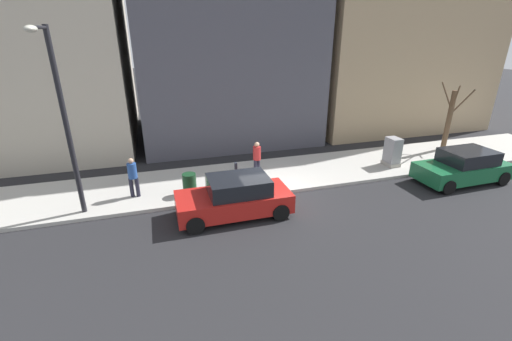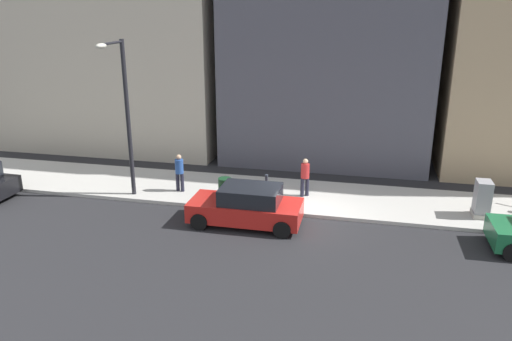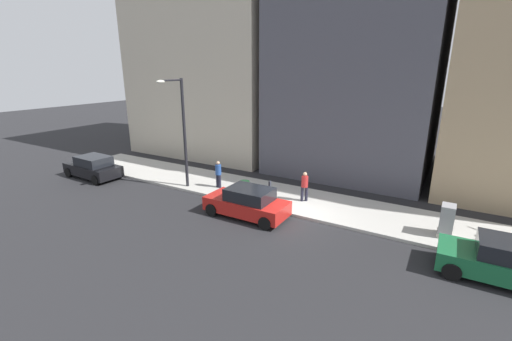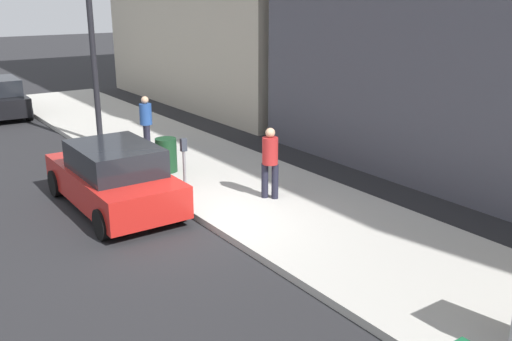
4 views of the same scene
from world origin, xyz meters
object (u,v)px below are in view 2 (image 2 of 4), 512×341
(trash_bin, at_px, (225,188))
(pedestrian_midblock, at_px, (179,171))
(utility_box, at_px, (482,199))
(pedestrian_near_meter, at_px, (305,175))
(streetlamp, at_px, (124,107))
(parking_meter, at_px, (266,187))
(parked_car_red, at_px, (247,206))

(trash_bin, height_order, pedestrian_midblock, pedestrian_midblock)
(utility_box, relative_size, pedestrian_midblock, 0.86)
(utility_box, distance_m, pedestrian_near_meter, 6.94)
(trash_bin, bearing_deg, streetlamp, 98.79)
(pedestrian_near_meter, bearing_deg, parking_meter, -172.27)
(parking_meter, distance_m, pedestrian_midblock, 4.14)
(utility_box, distance_m, pedestrian_midblock, 12.32)
(streetlamp, bearing_deg, pedestrian_near_meter, -77.13)
(pedestrian_midblock, bearing_deg, parked_car_red, -20.15)
(streetlamp, distance_m, trash_bin, 5.29)
(pedestrian_near_meter, bearing_deg, pedestrian_midblock, 146.49)
(parked_car_red, height_order, trash_bin, parked_car_red)
(parked_car_red, xyz_separation_m, trash_bin, (2.01, 1.44, -0.14))
(streetlamp, height_order, pedestrian_midblock, streetlamp)
(streetlamp, distance_m, pedestrian_near_meter, 7.97)
(utility_box, bearing_deg, pedestrian_midblock, 89.82)
(parking_meter, xyz_separation_m, trash_bin, (0.45, 1.87, -0.38))
(parking_meter, bearing_deg, trash_bin, 76.47)
(streetlamp, xyz_separation_m, pedestrian_midblock, (1.06, -1.82, -2.93))
(parked_car_red, distance_m, pedestrian_midblock, 4.38)
(pedestrian_near_meter, relative_size, pedestrian_midblock, 1.00)
(parking_meter, height_order, trash_bin, parking_meter)
(trash_bin, bearing_deg, parked_car_red, -144.39)
(trash_bin, height_order, pedestrian_near_meter, pedestrian_near_meter)
(parking_meter, bearing_deg, pedestrian_near_meter, -42.49)
(parked_car_red, distance_m, streetlamp, 6.50)
(utility_box, bearing_deg, parking_meter, 95.87)
(utility_box, height_order, pedestrian_midblock, pedestrian_midblock)
(pedestrian_midblock, bearing_deg, streetlamp, -135.88)
(pedestrian_near_meter, bearing_deg, trash_bin, 157.96)
(pedestrian_midblock, bearing_deg, trash_bin, 2.56)
(parking_meter, xyz_separation_m, streetlamp, (-0.17, 5.86, 3.04))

